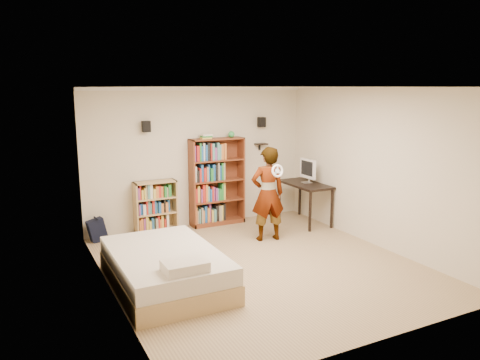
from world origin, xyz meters
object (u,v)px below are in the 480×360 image
object	(u,v)px
tall_bookshelf	(217,182)
computer_desk	(305,203)
daybed	(165,264)
person	(268,194)
low_bookshelf	(156,207)

from	to	relation	value
tall_bookshelf	computer_desk	xyz separation A→B (m)	(1.61, -0.70, -0.46)
computer_desk	tall_bookshelf	bearing A→B (deg)	156.43
computer_desk	daybed	distance (m)	3.87
tall_bookshelf	daybed	world-z (taller)	tall_bookshelf
tall_bookshelf	computer_desk	world-z (taller)	tall_bookshelf
computer_desk	person	bearing A→B (deg)	-153.49
computer_desk	daybed	size ratio (longest dim) A/B	0.56
computer_desk	daybed	bearing A→B (deg)	-153.95
daybed	tall_bookshelf	bearing A→B (deg)	52.28
tall_bookshelf	person	bearing A→B (deg)	-73.16
low_bookshelf	person	size ratio (longest dim) A/B	0.58
low_bookshelf	computer_desk	distance (m)	2.96
daybed	person	world-z (taller)	person
daybed	person	size ratio (longest dim) A/B	1.26
low_bookshelf	person	xyz separation A→B (m)	(1.66, -1.32, 0.35)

